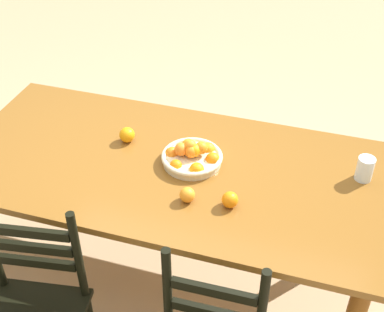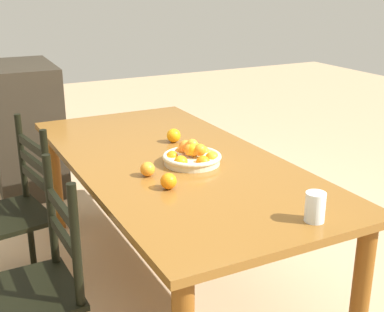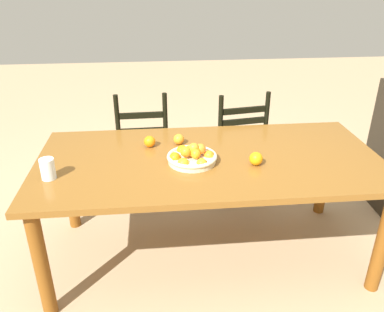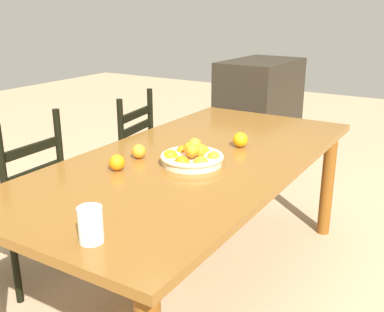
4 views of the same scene
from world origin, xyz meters
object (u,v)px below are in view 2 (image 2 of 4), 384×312
(dining_table, at_px, (174,174))
(orange_loose_1, at_px, (169,181))
(cabinet, at_px, (25,127))
(orange_loose_2, at_px, (174,136))
(fruit_bowl, at_px, (192,156))
(drinking_glass, at_px, (315,207))
(chair_near_window, at_px, (12,214))
(orange_loose_0, at_px, (148,169))
(chair_by_cabinet, at_px, (34,291))

(dining_table, height_order, orange_loose_1, orange_loose_1)
(cabinet, height_order, orange_loose_2, cabinet)
(dining_table, relative_size, fruit_bowl, 7.00)
(cabinet, relative_size, fruit_bowl, 3.36)
(cabinet, xyz_separation_m, drinking_glass, (-2.72, -0.61, 0.29))
(chair_near_window, relative_size, orange_loose_0, 13.31)
(orange_loose_1, xyz_separation_m, orange_loose_2, (0.61, -0.32, 0.00))
(chair_near_window, relative_size, cabinet, 0.93)
(dining_table, height_order, chair_by_cabinet, chair_by_cabinet)
(dining_table, height_order, drinking_glass, drinking_glass)
(dining_table, relative_size, orange_loose_2, 26.35)
(chair_by_cabinet, bearing_deg, cabinet, 168.91)
(orange_loose_1, bearing_deg, orange_loose_0, 6.72)
(orange_loose_0, height_order, orange_loose_1, orange_loose_1)
(dining_table, relative_size, cabinet, 2.08)
(cabinet, height_order, orange_loose_1, cabinet)
(dining_table, height_order, fruit_bowl, fruit_bowl)
(chair_near_window, xyz_separation_m, orange_loose_0, (-0.50, -0.57, 0.32))
(dining_table, distance_m, chair_by_cabinet, 0.95)
(fruit_bowl, bearing_deg, orange_loose_1, 135.21)
(dining_table, bearing_deg, drinking_glass, -169.40)
(orange_loose_0, bearing_deg, dining_table, -51.45)
(chair_by_cabinet, height_order, cabinet, cabinet)
(orange_loose_1, distance_m, drinking_glass, 0.66)
(fruit_bowl, distance_m, drinking_glass, 0.80)
(fruit_bowl, bearing_deg, chair_near_window, 61.89)
(fruit_bowl, bearing_deg, chair_by_cabinet, 109.66)
(fruit_bowl, height_order, orange_loose_2, fruit_bowl)
(dining_table, relative_size, orange_loose_0, 29.92)
(chair_near_window, height_order, orange_loose_2, chair_near_window)
(fruit_bowl, bearing_deg, orange_loose_2, -10.83)
(drinking_glass, bearing_deg, cabinet, 12.70)
(fruit_bowl, relative_size, orange_loose_0, 4.28)
(chair_by_cabinet, xyz_separation_m, cabinet, (2.24, -0.38, 0.07))
(chair_by_cabinet, xyz_separation_m, drinking_glass, (-0.48, -0.99, 0.36))
(dining_table, bearing_deg, cabinet, 13.74)
(drinking_glass, bearing_deg, fruit_bowl, 8.46)
(orange_loose_1, relative_size, orange_loose_2, 0.93)
(chair_near_window, bearing_deg, chair_by_cabinet, -11.82)
(chair_by_cabinet, relative_size, orange_loose_1, 12.74)
(chair_by_cabinet, height_order, fruit_bowl, chair_by_cabinet)
(drinking_glass, bearing_deg, orange_loose_2, 2.37)
(cabinet, distance_m, orange_loose_2, 1.68)
(orange_loose_0, bearing_deg, orange_loose_1, -173.28)
(chair_by_cabinet, relative_size, fruit_bowl, 3.14)
(orange_loose_1, height_order, orange_loose_2, orange_loose_2)
(dining_table, xyz_separation_m, chair_near_window, (0.33, 0.78, -0.20))
(orange_loose_0, xyz_separation_m, orange_loose_1, (-0.19, -0.02, 0.00))
(orange_loose_1, bearing_deg, cabinet, 6.57)
(chair_by_cabinet, xyz_separation_m, orange_loose_0, (0.25, -0.61, 0.33))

